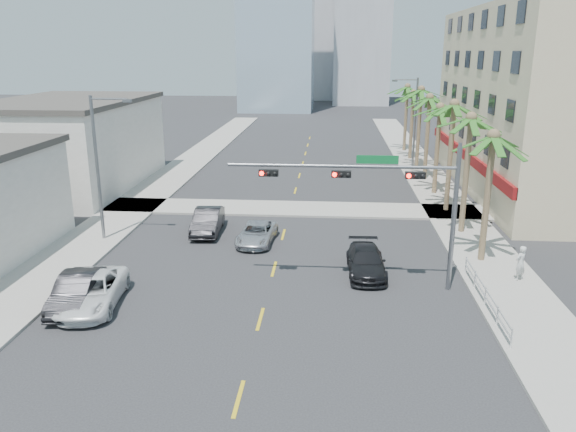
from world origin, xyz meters
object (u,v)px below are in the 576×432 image
object	(u,v)px
car_lane_left	(208,221)
traffic_signal_mast	(388,190)
car_parked_mid	(77,291)
car_parked_far	(92,291)
car_lane_center	(257,233)
car_lane_right	(366,261)
pedestrian	(520,263)

from	to	relation	value
car_lane_left	traffic_signal_mast	bearing A→B (deg)	-40.31
car_parked_mid	car_parked_far	size ratio (longest dim) A/B	0.87
car_parked_mid	car_lane_center	bearing A→B (deg)	46.46
traffic_signal_mast	car_parked_mid	distance (m)	15.45
traffic_signal_mast	car_lane_center	size ratio (longest dim) A/B	2.49
car_lane_left	car_lane_right	world-z (taller)	car_lane_left
car_parked_mid	car_parked_far	distance (m)	0.70
car_lane_center	traffic_signal_mast	bearing A→B (deg)	-36.37
traffic_signal_mast	car_parked_mid	bearing A→B (deg)	-167.04
car_parked_far	pedestrian	distance (m)	21.27
car_parked_far	car_lane_right	size ratio (longest dim) A/B	1.12
car_parked_far	pedestrian	bearing A→B (deg)	5.24
car_parked_mid	car_lane_right	bearing A→B (deg)	13.62
traffic_signal_mast	car_lane_right	world-z (taller)	traffic_signal_mast
car_parked_mid	car_parked_far	bearing A→B (deg)	0.82
car_parked_mid	pedestrian	bearing A→B (deg)	5.05
car_lane_left	car_lane_center	size ratio (longest dim) A/B	1.07
car_parked_mid	car_lane_left	size ratio (longest dim) A/B	0.98
traffic_signal_mast	car_lane_left	distance (m)	14.17
traffic_signal_mast	pedestrian	xyz separation A→B (m)	(7.02, 1.21, -3.99)
car_parked_mid	car_parked_far	xyz separation A→B (m)	(0.69, 0.09, -0.02)
car_parked_far	car_lane_left	distance (m)	11.75
car_lane_center	pedestrian	distance (m)	15.20
car_lane_left	car_lane_center	distance (m)	3.95
car_lane_left	car_lane_right	bearing A→B (deg)	-35.76
traffic_signal_mast	pedestrian	size ratio (longest dim) A/B	6.05
car_parked_mid	car_lane_right	size ratio (longest dim) A/B	0.98
car_parked_far	car_lane_left	xyz separation A→B (m)	(2.99, 11.37, 0.04)
car_parked_far	pedestrian	world-z (taller)	pedestrian
car_parked_mid	car_lane_left	bearing A→B (deg)	65.32
traffic_signal_mast	car_lane_right	xyz separation A→B (m)	(-0.80, 1.78, -4.37)
car_parked_far	traffic_signal_mast	bearing A→B (deg)	6.40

